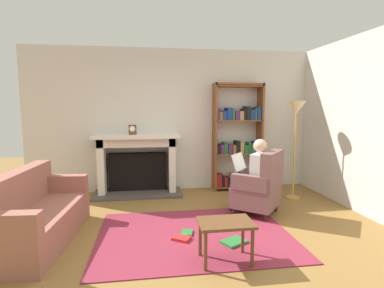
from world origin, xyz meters
TOP-DOWN VIEW (x-y plane):
  - ground at (0.00, 0.00)m, footprint 14.00×14.00m
  - back_wall at (0.00, 2.55)m, footprint 5.60×0.10m
  - side_wall_right at (2.65, 1.25)m, footprint 0.10×5.20m
  - area_rug at (0.00, 0.30)m, footprint 2.40×1.80m
  - fireplace at (-0.76, 2.30)m, footprint 1.58×0.64m
  - mantel_clock at (-0.83, 2.20)m, footprint 0.14×0.14m
  - bookshelf at (1.16, 2.33)m, footprint 0.95×0.32m
  - armchair_reading at (1.09, 0.91)m, footprint 0.89×0.89m
  - seated_reader at (1.00, 0.98)m, footprint 0.59×0.57m
  - sofa_floral at (-1.91, 0.39)m, footprint 0.85×1.75m
  - side_table at (0.22, -0.39)m, footprint 0.56×0.39m
  - scattered_books at (0.12, 0.13)m, footprint 0.90×0.60m
  - floor_lamp at (1.95, 1.57)m, footprint 0.32×0.32m

SIDE VIEW (x-z plane):
  - ground at x=0.00m, z-range 0.00..0.00m
  - area_rug at x=0.00m, z-range 0.00..0.01m
  - scattered_books at x=0.12m, z-range 0.01..0.04m
  - sofa_floral at x=-1.91m, z-range -0.10..0.75m
  - side_table at x=0.22m, z-range 0.15..0.59m
  - armchair_reading at x=1.09m, z-range -0.06..0.91m
  - fireplace at x=-0.76m, z-range 0.03..1.15m
  - seated_reader at x=1.00m, z-range 0.05..1.19m
  - bookshelf at x=1.16m, z-range -0.06..2.00m
  - mantel_clock at x=-0.83m, z-range 1.12..1.29m
  - back_wall at x=0.00m, z-range 0.00..2.70m
  - side_wall_right at x=2.65m, z-range 0.00..2.70m
  - floor_lamp at x=1.95m, z-range 0.59..2.30m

